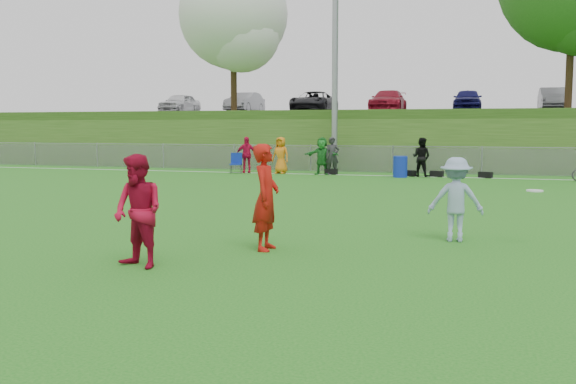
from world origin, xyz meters
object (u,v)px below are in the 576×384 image
at_px(player_blue, 456,199).
at_px(recycling_bin, 400,167).
at_px(player_red_center, 138,211).
at_px(player_red_left, 266,197).
at_px(frisbee, 535,191).

bearing_deg(player_blue, recycling_bin, -84.85).
bearing_deg(player_red_center, recycling_bin, 105.36).
bearing_deg(player_red_left, recycling_bin, -3.78).
height_order(player_red_left, player_blue, player_red_left).
distance_m(player_blue, recycling_bin, 15.49).
distance_m(player_red_left, recycling_bin, 17.08).
height_order(player_red_left, frisbee, player_red_left).
bearing_deg(frisbee, recycling_bin, 105.84).
relative_size(player_blue, recycling_bin, 1.76).
bearing_deg(recycling_bin, player_blue, -79.04).
xyz_separation_m(player_red_center, frisbee, (5.94, 3.74, 0.13)).
distance_m(player_red_center, player_blue, 5.92).
bearing_deg(player_red_left, player_blue, -62.41).
bearing_deg(recycling_bin, player_red_left, -90.67).
height_order(player_blue, frisbee, player_blue).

